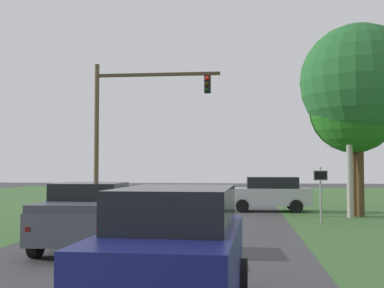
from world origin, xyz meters
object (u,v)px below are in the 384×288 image
object	(u,v)px
keep_moving_sign	(321,187)
crossing_suv_far	(269,193)
red_suv_near	(175,251)
oak_tree_right	(354,109)
extra_tree_1	(359,82)
utility_pole_right	(349,123)
traffic_light	(127,115)
pickup_truck_lead	(91,215)

from	to	relation	value
keep_moving_sign	crossing_suv_far	distance (m)	5.99
red_suv_near	oak_tree_right	xyz separation A→B (m)	(6.28, 17.16, 4.09)
red_suv_near	oak_tree_right	distance (m)	18.72
extra_tree_1	utility_pole_right	bearing A→B (deg)	-130.92
oak_tree_right	utility_pole_right	distance (m)	1.27
red_suv_near	extra_tree_1	world-z (taller)	extra_tree_1
red_suv_near	extra_tree_1	size ratio (longest dim) A/B	0.49
red_suv_near	keep_moving_sign	xyz separation A→B (m)	(4.16, 13.65, 0.45)
red_suv_near	oak_tree_right	world-z (taller)	oak_tree_right
keep_moving_sign	crossing_suv_far	world-z (taller)	keep_moving_sign
traffic_light	pickup_truck_lead	bearing A→B (deg)	-81.60
keep_moving_sign	utility_pole_right	size ratio (longest dim) A/B	0.27
red_suv_near	crossing_suv_far	distance (m)	19.44
traffic_light	oak_tree_right	bearing A→B (deg)	-1.65
pickup_truck_lead	utility_pole_right	distance (m)	13.87
pickup_truck_lead	extra_tree_1	distance (m)	15.39
pickup_truck_lead	traffic_light	size ratio (longest dim) A/B	0.72
red_suv_near	utility_pole_right	distance (m)	17.57
traffic_light	crossing_suv_far	distance (m)	8.52
red_suv_near	extra_tree_1	bearing A→B (deg)	69.06
pickup_truck_lead	crossing_suv_far	bearing A→B (deg)	66.33
utility_pole_right	extra_tree_1	distance (m)	2.25
pickup_truck_lead	keep_moving_sign	size ratio (longest dim) A/B	2.36
keep_moving_sign	extra_tree_1	xyz separation A→B (m)	(2.33, 3.30, 4.92)
pickup_truck_lead	crossing_suv_far	xyz separation A→B (m)	(5.64, 12.85, -0.01)
keep_moving_sign	extra_tree_1	world-z (taller)	extra_tree_1
oak_tree_right	pickup_truck_lead	bearing A→B (deg)	-131.98
crossing_suv_far	extra_tree_1	distance (m)	7.29
oak_tree_right	utility_pole_right	bearing A→B (deg)	-114.01
red_suv_near	oak_tree_right	bearing A→B (deg)	69.91
pickup_truck_lead	utility_pole_right	size ratio (longest dim) A/B	0.63
extra_tree_1	crossing_suv_far	bearing A→B (deg)	150.71
red_suv_near	keep_moving_sign	size ratio (longest dim) A/B	1.94
utility_pole_right	traffic_light	bearing A→B (deg)	173.40
traffic_light	crossing_suv_far	size ratio (longest dim) A/B	1.71
crossing_suv_far	utility_pole_right	xyz separation A→B (m)	(3.58, -3.08, 3.43)
crossing_suv_far	utility_pole_right	world-z (taller)	utility_pole_right
pickup_truck_lead	utility_pole_right	bearing A→B (deg)	46.68
traffic_light	extra_tree_1	bearing A→B (deg)	-2.67
crossing_suv_far	utility_pole_right	bearing A→B (deg)	-40.68
traffic_light	extra_tree_1	distance (m)	11.57
keep_moving_sign	traffic_light	bearing A→B (deg)	157.24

